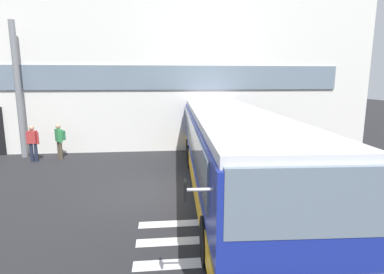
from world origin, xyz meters
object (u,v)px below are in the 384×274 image
(passenger_by_doorway, at_px, (60,139))
(bus_main_foreground, at_px, (231,152))
(passenger_near_column, at_px, (33,142))
(entry_support_column, at_px, (18,91))

(passenger_by_doorway, bearing_deg, bus_main_foreground, -35.51)
(bus_main_foreground, distance_m, passenger_near_column, 9.34)
(bus_main_foreground, xyz_separation_m, passenger_near_column, (-8.10, 4.63, -0.41))
(entry_support_column, distance_m, passenger_near_column, 2.56)
(entry_support_column, bearing_deg, passenger_near_column, -49.25)
(entry_support_column, height_order, passenger_by_doorway, entry_support_column)
(bus_main_foreground, xyz_separation_m, passenger_by_doorway, (-7.04, 5.03, -0.37))
(passenger_near_column, distance_m, passenger_by_doorway, 1.13)
(entry_support_column, distance_m, bus_main_foreground, 10.66)
(entry_support_column, xyz_separation_m, bus_main_foreground, (8.90, -5.56, -1.84))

